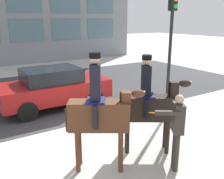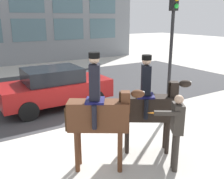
% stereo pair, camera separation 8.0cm
% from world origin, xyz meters
% --- Properties ---
extents(ground_plane, '(80.00, 80.00, 0.00)m').
position_xyz_m(ground_plane, '(0.00, 0.00, 0.00)').
color(ground_plane, beige).
extents(road_surface, '(21.54, 8.50, 0.01)m').
position_xyz_m(road_surface, '(0.00, 4.75, 0.00)').
color(road_surface, '#38383A').
rests_on(road_surface, ground_plane).
extents(mounted_horse_lead, '(1.59, 1.18, 2.73)m').
position_xyz_m(mounted_horse_lead, '(-0.71, -2.08, 1.40)').
color(mounted_horse_lead, '#59331E').
rests_on(mounted_horse_lead, ground_plane).
extents(mounted_horse_companion, '(1.66, 1.23, 2.56)m').
position_xyz_m(mounted_horse_companion, '(0.75, -2.04, 1.29)').
color(mounted_horse_companion, black).
rests_on(mounted_horse_companion, ground_plane).
extents(pedestrian_bystander, '(0.91, 0.49, 1.82)m').
position_xyz_m(pedestrian_bystander, '(0.71, -3.05, 1.08)').
color(pedestrian_bystander, '#332D28').
rests_on(pedestrian_bystander, ground_plane).
extents(street_car_near_lane, '(4.18, 1.91, 1.58)m').
position_xyz_m(street_car_near_lane, '(-0.16, 2.51, 0.83)').
color(street_car_near_lane, maroon).
rests_on(street_car_near_lane, ground_plane).
extents(traffic_light, '(0.24, 0.29, 4.36)m').
position_xyz_m(traffic_light, '(2.94, -0.51, 2.90)').
color(traffic_light, black).
rests_on(traffic_light, ground_plane).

